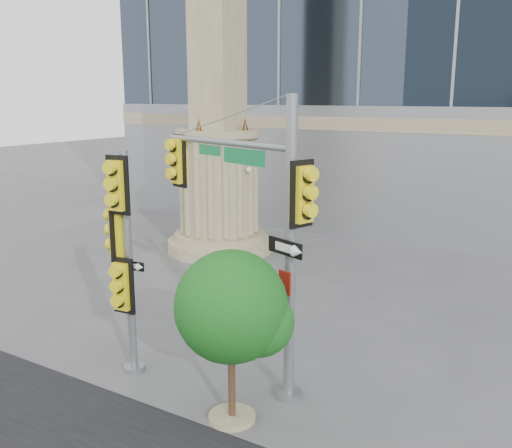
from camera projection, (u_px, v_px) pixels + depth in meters
The scene contains 5 objects.
ground at pixel (209, 369), 13.71m from camera, with size 120.00×120.00×0.00m, color #545456.
monument at pixel (218, 119), 23.05m from camera, with size 4.40×4.40×16.60m.
main_signal_pole at pixel (254, 209), 12.46m from camera, with size 4.83×2.02×6.46m.
secondary_signal_pole at pixel (123, 247), 12.89m from camera, with size 0.93×0.68×5.24m.
street_tree at pixel (233, 311), 11.05m from camera, with size 2.27×2.22×3.54m.
Camera 1 is at (7.57, -10.16, 6.40)m, focal length 40.00 mm.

